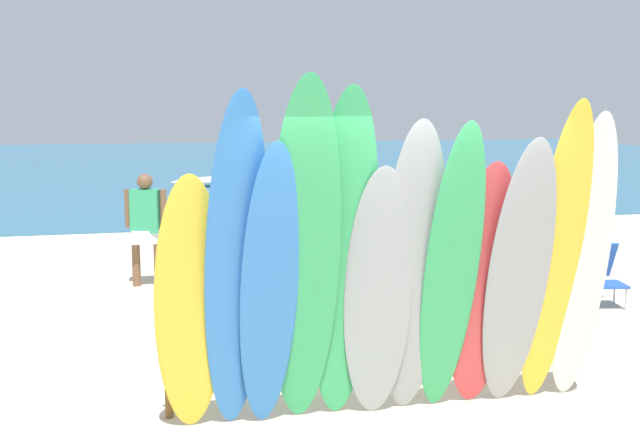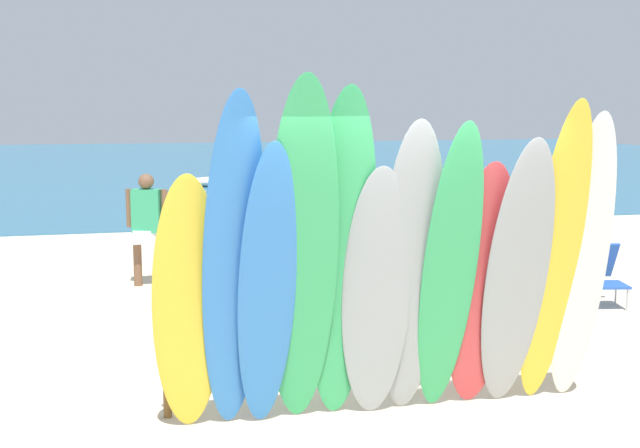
{
  "view_description": "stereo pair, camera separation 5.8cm",
  "coord_description": "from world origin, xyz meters",
  "px_view_note": "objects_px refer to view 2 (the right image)",
  "views": [
    {
      "loc": [
        -2.24,
        -6.84,
        2.59
      ],
      "look_at": [
        0.0,
        2.14,
        1.27
      ],
      "focal_mm": 47.41,
      "sensor_mm": 36.0,
      "label": 1
    },
    {
      "loc": [
        -2.18,
        -6.86,
        2.59
      ],
      "look_at": [
        0.0,
        2.14,
        1.27
      ],
      "focal_mm": 47.41,
      "sensor_mm": 36.0,
      "label": 2
    }
  ],
  "objects_px": {
    "surfboard_green_7": "(450,272)",
    "beachgoer_near_rack": "(147,222)",
    "surfboard_rack": "(378,337)",
    "distant_boat": "(244,181)",
    "surfboard_red_8": "(481,286)",
    "surfboard_green_3": "(302,257)",
    "surfboard_white_11": "(582,260)",
    "beachgoer_midbeach": "(572,250)",
    "surfboard_grey_6": "(411,271)",
    "surfboard_yellow_10": "(555,256)",
    "beach_chair_red": "(601,272)",
    "surfboard_grey_9": "(517,276)",
    "beachgoer_strolling": "(412,232)",
    "surfboard_green_4": "(342,258)",
    "surfboard_yellow_0": "(188,305)",
    "surfboard_blue_1": "(234,266)",
    "surfboard_grey_5": "(377,294)",
    "surfboard_blue_2": "(267,289)"
  },
  "relations": [
    {
      "from": "surfboard_green_7",
      "to": "beachgoer_near_rack",
      "type": "bearing_deg",
      "value": 109.98
    },
    {
      "from": "surfboard_rack",
      "to": "distant_boat",
      "type": "xyz_separation_m",
      "value": [
        1.81,
        19.98,
        -0.41
      ]
    },
    {
      "from": "surfboard_red_8",
      "to": "surfboard_green_3",
      "type": "bearing_deg",
      "value": -174.99
    },
    {
      "from": "surfboard_white_11",
      "to": "beachgoer_midbeach",
      "type": "distance_m",
      "value": 2.49
    },
    {
      "from": "surfboard_grey_6",
      "to": "surfboard_yellow_10",
      "type": "distance_m",
      "value": 1.26
    },
    {
      "from": "beach_chair_red",
      "to": "distant_boat",
      "type": "distance_m",
      "value": 17.34
    },
    {
      "from": "beachgoer_near_rack",
      "to": "surfboard_grey_6",
      "type": "bearing_deg",
      "value": 129.66
    },
    {
      "from": "surfboard_grey_9",
      "to": "beachgoer_strolling",
      "type": "relative_size",
      "value": 1.61
    },
    {
      "from": "beach_chair_red",
      "to": "surfboard_green_3",
      "type": "bearing_deg",
      "value": -133.24
    },
    {
      "from": "surfboard_green_4",
      "to": "surfboard_yellow_0",
      "type": "bearing_deg",
      "value": 176.36
    },
    {
      "from": "surfboard_blue_1",
      "to": "surfboard_grey_9",
      "type": "distance_m",
      "value": 2.37
    },
    {
      "from": "surfboard_green_4",
      "to": "beachgoer_strolling",
      "type": "relative_size",
      "value": 1.87
    },
    {
      "from": "surfboard_rack",
      "to": "surfboard_green_7",
      "type": "distance_m",
      "value": 0.97
    },
    {
      "from": "surfboard_yellow_0",
      "to": "surfboard_yellow_10",
      "type": "height_order",
      "value": "surfboard_yellow_10"
    },
    {
      "from": "surfboard_green_7",
      "to": "surfboard_red_8",
      "type": "distance_m",
      "value": 0.39
    },
    {
      "from": "surfboard_rack",
      "to": "beachgoer_near_rack",
      "type": "distance_m",
      "value": 5.58
    },
    {
      "from": "surfboard_grey_5",
      "to": "beachgoer_midbeach",
      "type": "height_order",
      "value": "surfboard_grey_5"
    },
    {
      "from": "beachgoer_midbeach",
      "to": "surfboard_blue_1",
      "type": "bearing_deg",
      "value": 161.31
    },
    {
      "from": "surfboard_blue_2",
      "to": "surfboard_grey_6",
      "type": "xyz_separation_m",
      "value": [
        1.19,
        0.05,
        0.08
      ]
    },
    {
      "from": "surfboard_grey_9",
      "to": "beachgoer_strolling",
      "type": "xyz_separation_m",
      "value": [
        0.69,
        4.49,
        -0.32
      ]
    },
    {
      "from": "surfboard_grey_6",
      "to": "beachgoer_midbeach",
      "type": "distance_m",
      "value": 3.48
    },
    {
      "from": "beach_chair_red",
      "to": "beachgoer_near_rack",
      "type": "bearing_deg",
      "value": 167.81
    },
    {
      "from": "beachgoer_strolling",
      "to": "surfboard_green_3",
      "type": "bearing_deg",
      "value": 15.34
    },
    {
      "from": "surfboard_grey_5",
      "to": "surfboard_yellow_0",
      "type": "bearing_deg",
      "value": -178.6
    },
    {
      "from": "beach_chair_red",
      "to": "surfboard_yellow_10",
      "type": "bearing_deg",
      "value": -115.87
    },
    {
      "from": "surfboard_green_7",
      "to": "beachgoer_midbeach",
      "type": "distance_m",
      "value": 3.29
    },
    {
      "from": "surfboard_green_7",
      "to": "surfboard_red_8",
      "type": "height_order",
      "value": "surfboard_green_7"
    },
    {
      "from": "surfboard_green_4",
      "to": "beach_chair_red",
      "type": "height_order",
      "value": "surfboard_green_4"
    },
    {
      "from": "surfboard_white_11",
      "to": "beachgoer_near_rack",
      "type": "xyz_separation_m",
      "value": [
        -3.44,
        5.78,
        -0.34
      ]
    },
    {
      "from": "beachgoer_strolling",
      "to": "beach_chair_red",
      "type": "distance_m",
      "value": 2.52
    },
    {
      "from": "surfboard_yellow_0",
      "to": "beachgoer_strolling",
      "type": "relative_size",
      "value": 1.41
    },
    {
      "from": "surfboard_green_3",
      "to": "distant_boat",
      "type": "bearing_deg",
      "value": 87.46
    },
    {
      "from": "surfboard_grey_9",
      "to": "beachgoer_strolling",
      "type": "bearing_deg",
      "value": 81.8
    },
    {
      "from": "surfboard_grey_9",
      "to": "beachgoer_near_rack",
      "type": "distance_m",
      "value": 6.46
    },
    {
      "from": "beachgoer_strolling",
      "to": "surfboard_grey_6",
      "type": "bearing_deg",
      "value": 24.74
    },
    {
      "from": "surfboard_green_3",
      "to": "beachgoer_near_rack",
      "type": "bearing_deg",
      "value": 104.17
    },
    {
      "from": "surfboard_green_7",
      "to": "surfboard_grey_6",
      "type": "bearing_deg",
      "value": 166.28
    },
    {
      "from": "surfboard_rack",
      "to": "beach_chair_red",
      "type": "relative_size",
      "value": 4.6
    },
    {
      "from": "surfboard_green_7",
      "to": "surfboard_rack",
      "type": "bearing_deg",
      "value": 127.49
    },
    {
      "from": "surfboard_grey_9",
      "to": "surfboard_yellow_0",
      "type": "bearing_deg",
      "value": 177.26
    },
    {
      "from": "beachgoer_strolling",
      "to": "surfboard_red_8",
      "type": "bearing_deg",
      "value": 32.26
    },
    {
      "from": "surfboard_blue_2",
      "to": "surfboard_green_4",
      "type": "xyz_separation_m",
      "value": [
        0.62,
        0.07,
        0.21
      ]
    },
    {
      "from": "beachgoer_midbeach",
      "to": "beachgoer_near_rack",
      "type": "bearing_deg",
      "value": 95.74
    },
    {
      "from": "surfboard_grey_6",
      "to": "beachgoer_near_rack",
      "type": "bearing_deg",
      "value": 114.0
    },
    {
      "from": "surfboard_rack",
      "to": "surfboard_yellow_10",
      "type": "relative_size",
      "value": 1.4
    },
    {
      "from": "surfboard_green_7",
      "to": "distant_boat",
      "type": "distance_m",
      "value": 20.61
    },
    {
      "from": "surfboard_grey_6",
      "to": "surfboard_red_8",
      "type": "relative_size",
      "value": 1.16
    },
    {
      "from": "surfboard_yellow_10",
      "to": "beachgoer_midbeach",
      "type": "bearing_deg",
      "value": 53.64
    },
    {
      "from": "surfboard_yellow_0",
      "to": "surfboard_green_4",
      "type": "xyz_separation_m",
      "value": [
        1.22,
        -0.08,
        0.33
      ]
    },
    {
      "from": "surfboard_blue_1",
      "to": "surfboard_green_3",
      "type": "distance_m",
      "value": 0.53
    }
  ]
}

